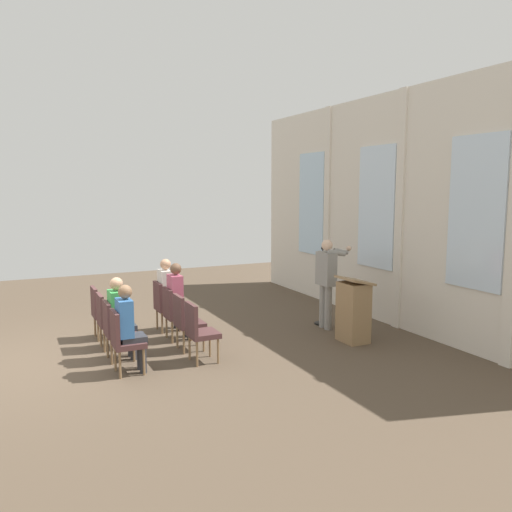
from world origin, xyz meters
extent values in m
plane|color=brown|center=(0.00, 0.00, 0.00)|extent=(16.29, 16.29, 0.00)
cube|color=silver|center=(0.00, 6.27, 2.25)|extent=(9.25, 0.10, 4.51)
cube|color=silver|center=(-2.47, 6.21, 2.30)|extent=(1.09, 0.04, 2.44)
cube|color=silver|center=(-1.77, 6.21, 2.25)|extent=(0.20, 0.08, 4.51)
cube|color=silver|center=(0.00, 6.21, 2.30)|extent=(1.09, 0.04, 2.44)
cube|color=silver|center=(0.70, 6.21, 2.25)|extent=(0.20, 0.08, 4.51)
cube|color=silver|center=(2.47, 6.21, 2.30)|extent=(1.09, 0.04, 2.44)
cylinder|color=gray|center=(0.09, 4.92, 0.42)|extent=(0.14, 0.14, 0.84)
cylinder|color=gray|center=(0.27, 4.92, 0.42)|extent=(0.14, 0.14, 0.84)
cube|color=gray|center=(0.18, 4.92, 1.16)|extent=(0.42, 0.22, 0.63)
cube|color=#26663F|center=(0.18, 5.03, 1.24)|extent=(0.06, 0.01, 0.38)
sphere|color=beige|center=(0.18, 4.93, 1.61)|extent=(0.21, 0.21, 0.21)
cylinder|color=gray|center=(-0.06, 5.00, 1.26)|extent=(0.09, 0.28, 0.45)
cylinder|color=gray|center=(0.32, 5.05, 1.47)|extent=(0.15, 0.36, 0.15)
cylinder|color=gray|center=(0.27, 5.18, 1.49)|extent=(0.11, 0.34, 0.15)
sphere|color=beige|center=(0.16, 5.45, 1.52)|extent=(0.10, 0.10, 0.10)
cylinder|color=black|center=(-0.11, 5.02, 0.01)|extent=(0.28, 0.28, 0.03)
cylinder|color=black|center=(-0.11, 5.02, 0.76)|extent=(0.02, 0.02, 1.45)
sphere|color=#262626|center=(-0.11, 5.02, 1.52)|extent=(0.07, 0.07, 0.07)
cube|color=#93724C|center=(1.12, 4.88, 0.53)|extent=(0.52, 0.40, 1.05)
cube|color=#93724C|center=(1.12, 4.90, 1.09)|extent=(0.60, 0.48, 0.14)
cylinder|color=olive|center=(-0.80, 2.32, 0.20)|extent=(0.04, 0.04, 0.40)
cylinder|color=olive|center=(-1.16, 2.32, 0.20)|extent=(0.04, 0.04, 0.40)
cylinder|color=olive|center=(-0.80, 1.98, 0.20)|extent=(0.04, 0.04, 0.40)
cylinder|color=olive|center=(-1.16, 1.98, 0.20)|extent=(0.04, 0.04, 0.40)
cube|color=#4C2D2D|center=(-0.98, 2.15, 0.44)|extent=(0.46, 0.44, 0.08)
cube|color=#4C2D2D|center=(-0.98, 1.96, 0.71)|extent=(0.46, 0.06, 0.46)
cylinder|color=#2D2D33|center=(-1.07, 2.33, 0.22)|extent=(0.10, 0.10, 0.44)
cylinder|color=#2D2D33|center=(-0.89, 2.33, 0.22)|extent=(0.10, 0.10, 0.44)
cube|color=#2D2D33|center=(-0.98, 2.21, 0.50)|extent=(0.34, 0.36, 0.12)
cube|color=silver|center=(-0.98, 2.10, 0.86)|extent=(0.36, 0.20, 0.60)
sphere|color=tan|center=(-0.98, 2.12, 1.27)|extent=(0.20, 0.20, 0.20)
cylinder|color=olive|center=(-0.15, 2.32, 0.20)|extent=(0.04, 0.04, 0.40)
cylinder|color=olive|center=(-0.51, 2.32, 0.20)|extent=(0.04, 0.04, 0.40)
cylinder|color=olive|center=(-0.15, 1.98, 0.20)|extent=(0.04, 0.04, 0.40)
cylinder|color=olive|center=(-0.51, 1.98, 0.20)|extent=(0.04, 0.04, 0.40)
cube|color=#4C2D2D|center=(-0.33, 2.15, 0.44)|extent=(0.46, 0.44, 0.08)
cube|color=#4C2D2D|center=(-0.33, 1.96, 0.71)|extent=(0.46, 0.06, 0.46)
cylinder|color=#2D2D33|center=(-0.42, 2.33, 0.22)|extent=(0.10, 0.10, 0.44)
cylinder|color=#2D2D33|center=(-0.24, 2.33, 0.22)|extent=(0.10, 0.10, 0.44)
cube|color=#2D2D33|center=(-0.33, 2.21, 0.50)|extent=(0.34, 0.36, 0.12)
cube|color=#B24C66|center=(-0.33, 2.10, 0.86)|extent=(0.36, 0.20, 0.61)
sphere|color=brown|center=(-0.33, 2.12, 1.28)|extent=(0.20, 0.20, 0.20)
cylinder|color=olive|center=(0.51, 2.32, 0.20)|extent=(0.04, 0.04, 0.40)
cylinder|color=olive|center=(0.15, 2.32, 0.20)|extent=(0.04, 0.04, 0.40)
cylinder|color=olive|center=(0.51, 1.98, 0.20)|extent=(0.04, 0.04, 0.40)
cylinder|color=olive|center=(0.15, 1.98, 0.20)|extent=(0.04, 0.04, 0.40)
cube|color=#4C2D2D|center=(0.33, 2.15, 0.44)|extent=(0.46, 0.44, 0.08)
cube|color=#4C2D2D|center=(0.33, 1.96, 0.71)|extent=(0.46, 0.06, 0.46)
cylinder|color=olive|center=(1.16, 2.32, 0.20)|extent=(0.04, 0.04, 0.40)
cylinder|color=olive|center=(0.80, 2.32, 0.20)|extent=(0.04, 0.04, 0.40)
cylinder|color=olive|center=(1.16, 1.98, 0.20)|extent=(0.04, 0.04, 0.40)
cylinder|color=olive|center=(0.80, 1.98, 0.20)|extent=(0.04, 0.04, 0.40)
cube|color=#4C2D2D|center=(0.98, 2.15, 0.44)|extent=(0.46, 0.44, 0.08)
cube|color=#4C2D2D|center=(0.98, 1.96, 0.71)|extent=(0.46, 0.06, 0.46)
cylinder|color=olive|center=(-0.80, 1.18, 0.20)|extent=(0.04, 0.04, 0.40)
cylinder|color=olive|center=(-1.16, 1.18, 0.20)|extent=(0.04, 0.04, 0.40)
cylinder|color=olive|center=(-0.80, 0.84, 0.20)|extent=(0.04, 0.04, 0.40)
cylinder|color=olive|center=(-1.16, 0.84, 0.20)|extent=(0.04, 0.04, 0.40)
cube|color=#4C2D2D|center=(-0.98, 1.01, 0.44)|extent=(0.46, 0.44, 0.08)
cube|color=#4C2D2D|center=(-0.98, 0.82, 0.71)|extent=(0.46, 0.06, 0.46)
cylinder|color=olive|center=(-0.15, 1.18, 0.20)|extent=(0.04, 0.04, 0.40)
cylinder|color=olive|center=(-0.51, 1.18, 0.20)|extent=(0.04, 0.04, 0.40)
cylinder|color=olive|center=(-0.15, 0.84, 0.20)|extent=(0.04, 0.04, 0.40)
cylinder|color=olive|center=(-0.51, 0.84, 0.20)|extent=(0.04, 0.04, 0.40)
cube|color=#4C2D2D|center=(-0.33, 1.01, 0.44)|extent=(0.46, 0.44, 0.08)
cube|color=#4C2D2D|center=(-0.33, 0.82, 0.71)|extent=(0.46, 0.06, 0.46)
cylinder|color=olive|center=(0.51, 1.18, 0.20)|extent=(0.04, 0.04, 0.40)
cylinder|color=olive|center=(0.15, 1.18, 0.20)|extent=(0.04, 0.04, 0.40)
cylinder|color=olive|center=(0.51, 0.84, 0.20)|extent=(0.04, 0.04, 0.40)
cylinder|color=olive|center=(0.15, 0.84, 0.20)|extent=(0.04, 0.04, 0.40)
cube|color=#4C2D2D|center=(0.33, 1.01, 0.44)|extent=(0.46, 0.44, 0.08)
cube|color=#4C2D2D|center=(0.33, 0.82, 0.71)|extent=(0.46, 0.06, 0.46)
cylinder|color=#2D2D33|center=(0.24, 1.19, 0.22)|extent=(0.10, 0.10, 0.44)
cylinder|color=#2D2D33|center=(0.42, 1.19, 0.22)|extent=(0.10, 0.10, 0.44)
cube|color=#2D2D33|center=(0.33, 1.07, 0.50)|extent=(0.34, 0.36, 0.12)
cube|color=green|center=(0.33, 0.96, 0.83)|extent=(0.36, 0.20, 0.55)
sphere|color=tan|center=(0.33, 0.98, 1.22)|extent=(0.20, 0.20, 0.20)
cylinder|color=olive|center=(1.16, 1.18, 0.20)|extent=(0.04, 0.04, 0.40)
cylinder|color=olive|center=(0.80, 1.18, 0.20)|extent=(0.04, 0.04, 0.40)
cylinder|color=olive|center=(1.16, 0.84, 0.20)|extent=(0.04, 0.04, 0.40)
cylinder|color=olive|center=(0.80, 0.84, 0.20)|extent=(0.04, 0.04, 0.40)
cube|color=#4C2D2D|center=(0.98, 1.01, 0.44)|extent=(0.46, 0.44, 0.08)
cube|color=#4C2D2D|center=(0.98, 0.82, 0.71)|extent=(0.46, 0.06, 0.46)
cylinder|color=#2D2D33|center=(0.89, 1.19, 0.22)|extent=(0.10, 0.10, 0.44)
cylinder|color=#2D2D33|center=(1.07, 1.19, 0.22)|extent=(0.10, 0.10, 0.44)
cube|color=#2D2D33|center=(0.98, 1.07, 0.50)|extent=(0.34, 0.36, 0.12)
cube|color=#3366A5|center=(0.98, 0.96, 0.83)|extent=(0.36, 0.20, 0.54)
sphere|color=#8C6647|center=(0.98, 0.98, 1.21)|extent=(0.20, 0.20, 0.20)
camera|label=1|loc=(8.33, -0.46, 2.69)|focal=36.23mm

